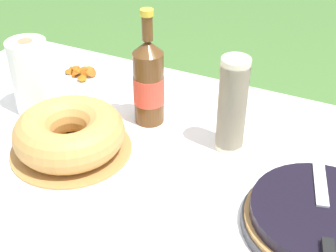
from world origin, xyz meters
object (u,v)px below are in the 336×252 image
(berry_tart, at_px, (320,218))
(paper_towel_roll, at_px, (31,77))
(serving_knife, at_px, (324,216))
(bundt_cake, at_px, (69,134))
(cider_bottle_amber, at_px, (149,82))
(snack_plate_left, at_px, (80,75))
(cup_stack, at_px, (232,105))

(berry_tart, bearing_deg, paper_towel_roll, 171.95)
(serving_knife, relative_size, bundt_cake, 1.19)
(berry_tart, height_order, cider_bottle_amber, cider_bottle_amber)
(bundt_cake, distance_m, snack_plate_left, 0.39)
(cup_stack, distance_m, snack_plate_left, 0.59)
(bundt_cake, bearing_deg, berry_tart, 0.35)
(berry_tart, distance_m, snack_plate_left, 0.89)
(bundt_cake, height_order, cider_bottle_amber, cider_bottle_amber)
(cup_stack, distance_m, cider_bottle_amber, 0.25)
(cup_stack, relative_size, cider_bottle_amber, 0.79)
(bundt_cake, xyz_separation_m, snack_plate_left, (-0.20, 0.33, -0.04))
(berry_tart, xyz_separation_m, paper_towel_roll, (-0.83, 0.12, 0.08))
(berry_tart, height_order, cup_stack, cup_stack)
(berry_tart, xyz_separation_m, snack_plate_left, (-0.83, 0.33, -0.01))
(berry_tart, distance_m, bundt_cake, 0.62)
(berry_tart, height_order, snack_plate_left, snack_plate_left)
(bundt_cake, bearing_deg, cup_stack, 28.18)
(snack_plate_left, bearing_deg, bundt_cake, -58.33)
(berry_tart, relative_size, cup_stack, 1.27)
(cup_stack, bearing_deg, paper_towel_roll, -172.99)
(bundt_cake, height_order, snack_plate_left, bundt_cake)
(paper_towel_roll, bearing_deg, snack_plate_left, 88.19)
(serving_knife, distance_m, paper_towel_roll, 0.86)
(serving_knife, relative_size, paper_towel_roll, 1.71)
(serving_knife, bearing_deg, bundt_cake, 73.05)
(cup_stack, bearing_deg, serving_knife, -38.36)
(snack_plate_left, xyz_separation_m, paper_towel_roll, (-0.01, -0.21, 0.09))
(cider_bottle_amber, relative_size, snack_plate_left, 1.63)
(serving_knife, xyz_separation_m, cider_bottle_amber, (-0.52, 0.24, 0.06))
(cider_bottle_amber, bearing_deg, berry_tart, -22.43)
(snack_plate_left, distance_m, paper_towel_roll, 0.23)
(bundt_cake, relative_size, paper_towel_roll, 1.44)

